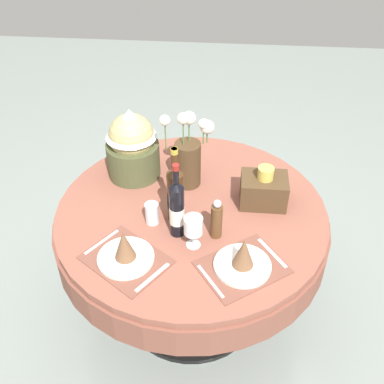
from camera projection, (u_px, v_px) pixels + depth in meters
name	position (u px, v px, depth m)	size (l,w,h in m)	color
ground	(192.00, 304.00, 2.65)	(8.00, 8.00, 0.00)	gray
dining_table	(191.00, 230.00, 2.28)	(1.32, 1.32, 0.72)	brown
place_setting_left	(125.00, 252.00, 1.91)	(0.43, 0.41, 0.16)	brown
place_setting_right	(243.00, 260.00, 1.88)	(0.43, 0.41, 0.16)	brown
flower_vase	(189.00, 156.00, 2.25)	(0.25, 0.15, 0.42)	#47331E
wine_bottle_left	(175.00, 193.00, 2.06)	(0.08, 0.08, 0.38)	#422814
wine_bottle_right	(177.00, 209.00, 1.98)	(0.07, 0.07, 0.37)	black
wine_glass_right	(193.00, 226.00, 1.94)	(0.08, 0.08, 0.16)	silver
tumbler_near_right	(152.00, 213.00, 2.09)	(0.06, 0.06, 0.11)	silver
pepper_mill	(216.00, 220.00, 2.00)	(0.05, 0.05, 0.20)	brown
gift_tub_back_left	(132.00, 142.00, 2.29)	(0.27, 0.27, 0.38)	#474C2D
woven_basket_side_right	(264.00, 189.00, 2.19)	(0.22, 0.17, 0.20)	#47331E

